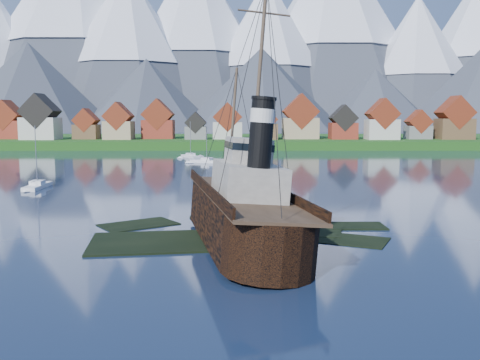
{
  "coord_description": "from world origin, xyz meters",
  "views": [
    {
      "loc": [
        2.05,
        -52.12,
        12.07
      ],
      "look_at": [
        2.24,
        6.0,
        5.0
      ],
      "focal_mm": 40.0,
      "sensor_mm": 36.0,
      "label": 1
    }
  ],
  "objects_px": {
    "tugboat_wreck": "(240,208)",
    "sailboat_c": "(207,162)",
    "sailboat_f": "(191,157)",
    "sailboat_a": "(38,187)"
  },
  "relations": [
    {
      "from": "tugboat_wreck",
      "to": "sailboat_a",
      "type": "height_order",
      "value": "tugboat_wreck"
    },
    {
      "from": "sailboat_c",
      "to": "sailboat_f",
      "type": "xyz_separation_m",
      "value": [
        -5.61,
        16.69,
        -0.02
      ]
    },
    {
      "from": "sailboat_a",
      "to": "sailboat_c",
      "type": "relative_size",
      "value": 0.96
    },
    {
      "from": "tugboat_wreck",
      "to": "sailboat_c",
      "type": "distance_m",
      "value": 85.29
    },
    {
      "from": "sailboat_a",
      "to": "sailboat_f",
      "type": "xyz_separation_m",
      "value": [
        19.74,
        64.52,
        -0.0
      ]
    },
    {
      "from": "sailboat_c",
      "to": "sailboat_f",
      "type": "distance_m",
      "value": 17.61
    },
    {
      "from": "sailboat_c",
      "to": "tugboat_wreck",
      "type": "bearing_deg",
      "value": -148.07
    },
    {
      "from": "tugboat_wreck",
      "to": "sailboat_f",
      "type": "bearing_deg",
      "value": 86.67
    },
    {
      "from": "sailboat_f",
      "to": "sailboat_c",
      "type": "bearing_deg",
      "value": -99.78
    },
    {
      "from": "sailboat_a",
      "to": "sailboat_f",
      "type": "distance_m",
      "value": 67.47
    }
  ]
}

